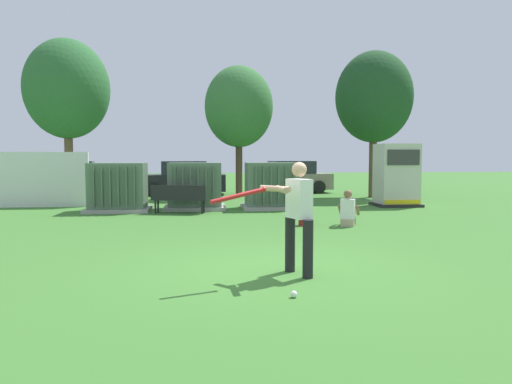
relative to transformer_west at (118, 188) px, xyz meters
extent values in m
plane|color=#3D752D|center=(3.91, -8.85, -0.79)|extent=(96.00, 96.00, 0.00)
cube|color=white|center=(-3.73, 1.65, 0.21)|extent=(4.80, 0.12, 2.00)
cube|color=#9E9B93|center=(0.00, 0.01, -0.73)|extent=(2.10, 1.70, 0.12)
cube|color=#567056|center=(0.00, 0.01, 0.08)|extent=(1.80, 1.40, 1.50)
cube|color=#495F49|center=(-0.64, -0.75, 0.08)|extent=(0.06, 0.12, 1.27)
cube|color=#495F49|center=(-0.38, -0.75, 0.08)|extent=(0.06, 0.12, 1.27)
cube|color=#495F49|center=(-0.13, -0.75, 0.08)|extent=(0.06, 0.12, 1.27)
cube|color=#495F49|center=(0.13, -0.75, 0.08)|extent=(0.06, 0.12, 1.27)
cube|color=#495F49|center=(0.38, -0.75, 0.08)|extent=(0.06, 0.12, 1.27)
cube|color=#495F49|center=(0.64, -0.75, 0.08)|extent=(0.06, 0.12, 1.27)
cube|color=#9E9B93|center=(2.54, 0.37, -0.73)|extent=(2.10, 1.70, 0.12)
cube|color=#567056|center=(2.54, 0.37, 0.08)|extent=(1.80, 1.40, 1.50)
cube|color=#495F49|center=(1.91, -0.39, 0.08)|extent=(0.06, 0.12, 1.27)
cube|color=#495F49|center=(2.16, -0.39, 0.08)|extent=(0.06, 0.12, 1.27)
cube|color=#495F49|center=(2.42, -0.39, 0.08)|extent=(0.06, 0.12, 1.27)
cube|color=#495F49|center=(2.67, -0.39, 0.08)|extent=(0.06, 0.12, 1.27)
cube|color=#495F49|center=(2.93, -0.39, 0.08)|extent=(0.06, 0.12, 1.27)
cube|color=#495F49|center=(3.18, -0.39, 0.08)|extent=(0.06, 0.12, 1.27)
cube|color=#9E9B93|center=(5.24, 0.31, -0.73)|extent=(2.10, 1.70, 0.12)
cube|color=#567056|center=(5.24, 0.31, 0.08)|extent=(1.80, 1.40, 1.50)
cube|color=#495F49|center=(4.60, -0.45, 0.08)|extent=(0.06, 0.12, 1.27)
cube|color=#495F49|center=(4.86, -0.45, 0.08)|extent=(0.06, 0.12, 1.27)
cube|color=#495F49|center=(5.11, -0.45, 0.08)|extent=(0.06, 0.12, 1.27)
cube|color=#495F49|center=(5.37, -0.45, 0.08)|extent=(0.06, 0.12, 1.27)
cube|color=#495F49|center=(5.62, -0.45, 0.08)|extent=(0.06, 0.12, 1.27)
cube|color=#495F49|center=(5.88, -0.45, 0.08)|extent=(0.06, 0.12, 1.27)
cube|color=#262626|center=(9.96, 0.65, -0.74)|extent=(1.60, 1.40, 0.10)
cube|color=beige|center=(9.96, 0.65, 0.41)|extent=(1.40, 1.20, 2.20)
cube|color=#383838|center=(9.96, 0.03, 1.02)|extent=(1.19, 0.04, 0.55)
cube|color=yellow|center=(9.96, 0.03, -0.59)|extent=(1.33, 0.04, 0.16)
cube|color=black|center=(2.07, -0.85, -0.34)|extent=(1.84, 0.78, 0.05)
cube|color=black|center=(2.03, -1.02, -0.09)|extent=(1.77, 0.43, 0.44)
cylinder|color=black|center=(1.36, -0.54, -0.58)|extent=(0.06, 0.06, 0.42)
cylinder|color=black|center=(2.85, -0.88, -0.58)|extent=(0.06, 0.06, 0.42)
cylinder|color=black|center=(1.30, -0.81, -0.58)|extent=(0.06, 0.06, 0.42)
cylinder|color=black|center=(2.79, -1.15, -0.58)|extent=(0.06, 0.06, 0.42)
cylinder|color=black|center=(4.39, -9.49, -0.35)|extent=(0.16, 0.16, 0.88)
cylinder|color=black|center=(4.20, -9.05, -0.35)|extent=(0.16, 0.16, 0.88)
cube|color=white|center=(4.30, -9.27, 0.39)|extent=(0.38, 0.46, 0.60)
sphere|color=tan|center=(4.30, -9.27, 0.84)|extent=(0.23, 0.23, 0.23)
cylinder|color=tan|center=(3.99, -9.50, 0.55)|extent=(0.13, 0.55, 0.09)
cylinder|color=tan|center=(3.92, -9.33, 0.55)|extent=(0.43, 0.46, 0.09)
cylinder|color=red|center=(3.33, -9.69, 0.48)|extent=(0.80, 0.40, 0.21)
sphere|color=red|center=(3.72, -9.52, 0.55)|extent=(0.08, 0.08, 0.08)
sphere|color=white|center=(4.00, -10.46, -0.74)|extent=(0.09, 0.09, 0.09)
cube|color=tan|center=(6.60, -4.30, -0.69)|extent=(0.41, 0.36, 0.20)
cube|color=white|center=(6.60, -4.30, -0.33)|extent=(0.42, 0.35, 0.52)
sphere|color=brown|center=(6.60, -4.30, 0.06)|extent=(0.22, 0.22, 0.22)
cylinder|color=tan|center=(6.60, -4.05, -0.57)|extent=(0.31, 0.46, 0.13)
cylinder|color=tan|center=(6.70, -3.85, -0.56)|extent=(0.23, 0.32, 0.46)
cylinder|color=tan|center=(6.78, -4.14, -0.57)|extent=(0.31, 0.46, 0.13)
cylinder|color=tan|center=(6.88, -3.93, -0.56)|extent=(0.23, 0.32, 0.46)
cylinder|color=brown|center=(6.48, -4.00, -0.37)|extent=(0.25, 0.41, 0.32)
cylinder|color=brown|center=(6.90, -4.20, -0.37)|extent=(0.25, 0.41, 0.32)
cube|color=maroon|center=(5.53, -4.03, -0.57)|extent=(0.35, 0.25, 0.44)
cube|color=maroon|center=(5.51, -3.90, -0.63)|extent=(0.23, 0.10, 0.22)
cylinder|color=brown|center=(-3.03, 5.42, 0.68)|extent=(0.36, 0.36, 2.95)
ellipsoid|color=#2D6633|center=(-3.03, 5.42, 3.99)|extent=(3.63, 3.63, 4.30)
cylinder|color=#4C3828|center=(4.49, 5.77, 0.49)|extent=(0.31, 0.31, 2.55)
ellipsoid|color=#387038|center=(4.49, 5.77, 3.35)|extent=(3.14, 3.14, 3.73)
cylinder|color=brown|center=(10.44, 4.48, 0.60)|extent=(0.34, 0.34, 2.77)
ellipsoid|color=#1E4723|center=(10.44, 4.48, 3.71)|extent=(3.41, 3.41, 4.05)
cube|color=#B2B2B7|center=(-3.56, 7.05, -0.21)|extent=(4.39, 2.25, 0.80)
cube|color=#262B33|center=(-3.41, 7.07, 0.51)|extent=(2.29, 1.83, 0.64)
cylinder|color=black|center=(-4.74, 6.04, -0.47)|extent=(0.66, 0.30, 0.64)
cylinder|color=black|center=(-4.97, 7.72, -0.47)|extent=(0.66, 0.30, 0.64)
cylinder|color=black|center=(-2.16, 6.38, -0.47)|extent=(0.66, 0.30, 0.64)
cylinder|color=black|center=(-2.39, 8.07, -0.47)|extent=(0.66, 0.30, 0.64)
cube|color=black|center=(1.81, 6.97, -0.21)|extent=(4.25, 1.82, 0.80)
cube|color=#262B33|center=(1.96, 6.96, 0.51)|extent=(2.14, 1.62, 0.64)
cylinder|color=black|center=(0.48, 6.16, -0.47)|extent=(0.65, 0.24, 0.64)
cylinder|color=black|center=(0.53, 7.85, -0.47)|extent=(0.65, 0.24, 0.64)
cylinder|color=black|center=(3.09, 6.08, -0.47)|extent=(0.65, 0.24, 0.64)
cylinder|color=black|center=(3.13, 7.78, -0.47)|extent=(0.65, 0.24, 0.64)
cube|color=gray|center=(7.15, 7.57, -0.21)|extent=(4.40, 2.30, 0.80)
cube|color=#262B33|center=(7.30, 7.59, 0.51)|extent=(2.31, 1.85, 0.64)
cylinder|color=black|center=(5.99, 6.54, -0.47)|extent=(0.67, 0.31, 0.64)
cylinder|color=black|center=(5.74, 8.22, -0.47)|extent=(0.67, 0.31, 0.64)
cylinder|color=black|center=(8.57, 6.92, -0.47)|extent=(0.67, 0.31, 0.64)
cylinder|color=black|center=(8.32, 8.60, -0.47)|extent=(0.67, 0.31, 0.64)
camera|label=1|loc=(2.85, -16.46, 1.03)|focal=33.70mm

